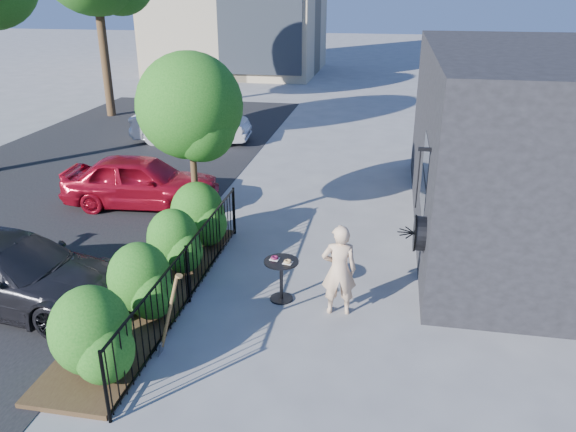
% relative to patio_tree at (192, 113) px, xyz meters
% --- Properties ---
extents(ground, '(120.00, 120.00, 0.00)m').
position_rel_patio_tree_xyz_m(ground, '(2.24, -2.76, -2.76)').
color(ground, gray).
rests_on(ground, ground).
extents(shop_building, '(6.22, 9.00, 4.00)m').
position_rel_patio_tree_xyz_m(shop_building, '(7.73, 1.74, -0.76)').
color(shop_building, black).
rests_on(shop_building, ground).
extents(fence, '(0.05, 6.05, 1.10)m').
position_rel_patio_tree_xyz_m(fence, '(0.74, -2.76, -2.20)').
color(fence, black).
rests_on(fence, ground).
extents(planting_bed, '(1.30, 6.00, 0.08)m').
position_rel_patio_tree_xyz_m(planting_bed, '(0.04, -2.76, -2.72)').
color(planting_bed, '#382616').
rests_on(planting_bed, ground).
extents(shrubs, '(1.10, 5.60, 1.24)m').
position_rel_patio_tree_xyz_m(shrubs, '(0.14, -2.66, -2.06)').
color(shrubs, '#1A5914').
rests_on(shrubs, ground).
extents(patio_tree, '(2.20, 2.20, 3.94)m').
position_rel_patio_tree_xyz_m(patio_tree, '(0.00, 0.00, 0.00)').
color(patio_tree, '#3F2B19').
rests_on(patio_tree, ground).
extents(street, '(9.00, 30.00, 0.01)m').
position_rel_patio_tree_xyz_m(street, '(-4.76, 0.24, -2.76)').
color(street, black).
rests_on(street, ground).
extents(cafe_table, '(0.61, 0.61, 0.82)m').
position_rel_patio_tree_xyz_m(cafe_table, '(2.32, -2.37, -2.23)').
color(cafe_table, black).
rests_on(cafe_table, ground).
extents(woman, '(0.64, 0.47, 1.62)m').
position_rel_patio_tree_xyz_m(woman, '(3.34, -2.61, -1.96)').
color(woman, beige).
rests_on(woman, ground).
extents(shovel, '(0.48, 0.19, 1.44)m').
position_rel_patio_tree_xyz_m(shovel, '(0.98, -4.27, -2.13)').
color(shovel, brown).
rests_on(shovel, ground).
extents(car_red, '(3.96, 1.86, 1.31)m').
position_rel_patio_tree_xyz_m(car_red, '(-2.01, 1.51, -2.11)').
color(car_red, '#AA0E22').
rests_on(car_red, ground).
extents(car_silver, '(4.20, 1.79, 1.35)m').
position_rel_patio_tree_xyz_m(car_silver, '(-2.88, 7.69, -2.09)').
color(car_silver, silver).
rests_on(car_silver, ground).
extents(car_darkgrey, '(4.43, 2.20, 1.24)m').
position_rel_patio_tree_xyz_m(car_darkgrey, '(-2.25, -3.32, -2.14)').
color(car_darkgrey, black).
rests_on(car_darkgrey, ground).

